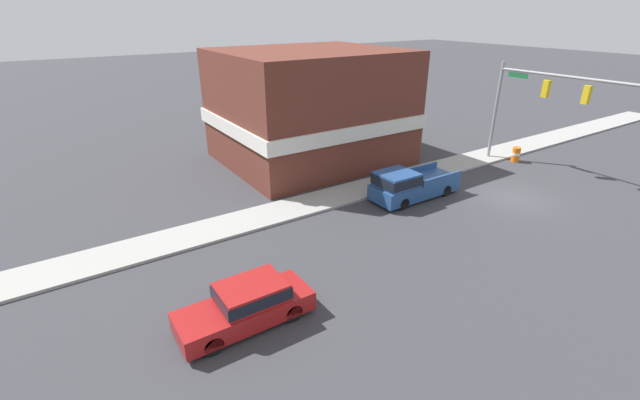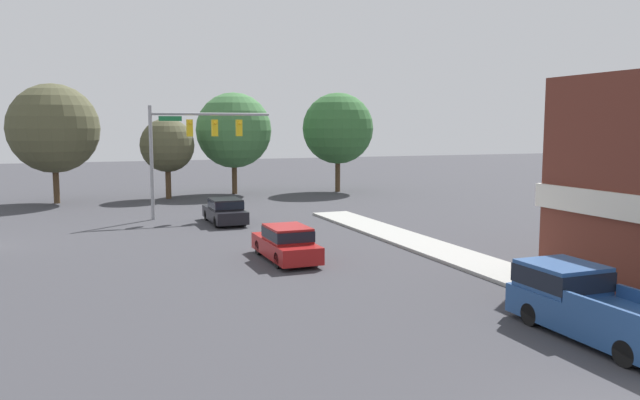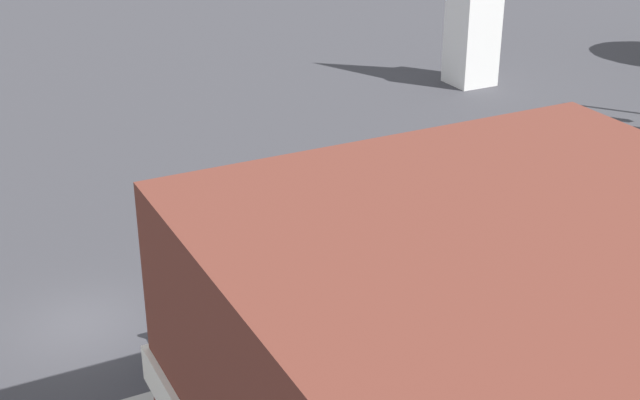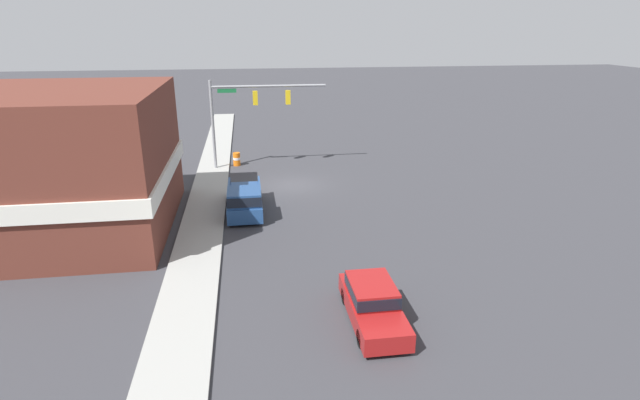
% 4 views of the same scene
% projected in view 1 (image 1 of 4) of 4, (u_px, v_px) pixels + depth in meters
% --- Properties ---
extents(ground_plane, '(200.00, 200.00, 0.00)m').
position_uv_depth(ground_plane, '(514.00, 198.00, 24.79)').
color(ground_plane, '#38383D').
extents(sidewalk_curb, '(2.40, 60.00, 0.14)m').
position_uv_depth(sidewalk_curb, '(439.00, 169.00, 29.11)').
color(sidewalk_curb, '#9E9E99').
rests_on(sidewalk_curb, ground).
extents(near_signal_assembly, '(8.75, 0.49, 6.82)m').
position_uv_depth(near_signal_assembly, '(537.00, 95.00, 27.31)').
color(near_signal_assembly, gray).
rests_on(near_signal_assembly, ground).
extents(car_lead, '(1.77, 4.69, 1.52)m').
position_uv_depth(car_lead, '(248.00, 304.00, 14.67)').
color(car_lead, black).
rests_on(car_lead, ground).
extents(pickup_truck_parked, '(2.00, 5.42, 1.81)m').
position_uv_depth(pickup_truck_parked, '(409.00, 184.00, 24.31)').
color(pickup_truck_parked, black).
rests_on(pickup_truck_parked, ground).
extents(construction_barrel, '(0.57, 0.57, 1.05)m').
position_uv_depth(construction_barrel, '(516.00, 154.00, 30.46)').
color(construction_barrel, orange).
rests_on(construction_barrel, ground).
extents(corner_brick_building, '(10.55, 12.12, 7.59)m').
position_uv_depth(corner_brick_building, '(310.00, 108.00, 29.78)').
color(corner_brick_building, brown).
rests_on(corner_brick_building, ground).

